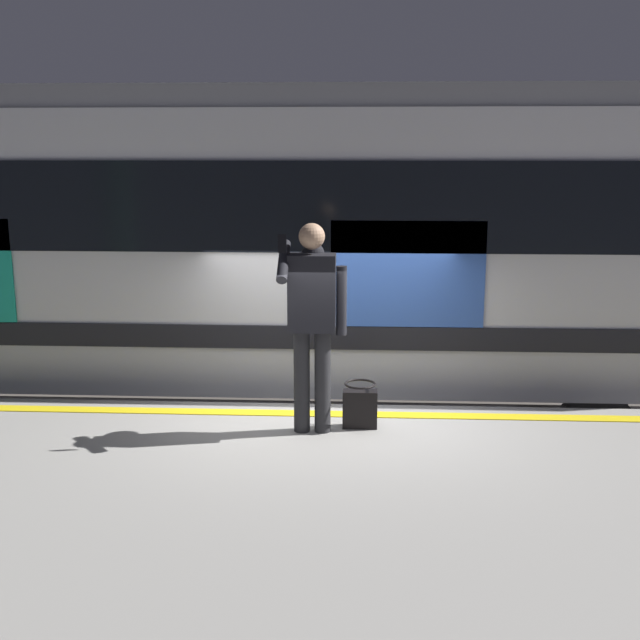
% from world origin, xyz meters
% --- Properties ---
extents(ground_plane, '(24.08, 24.08, 0.00)m').
position_xyz_m(ground_plane, '(0.00, 0.00, 0.00)').
color(ground_plane, '#4C4742').
extents(platform, '(13.37, 4.91, 1.07)m').
position_xyz_m(platform, '(0.00, 2.46, 0.54)').
color(platform, gray).
rests_on(platform, ground).
extents(safety_line, '(13.10, 0.16, 0.01)m').
position_xyz_m(safety_line, '(0.00, 0.30, 1.08)').
color(safety_line, yellow).
rests_on(safety_line, platform).
extents(track_rail_near, '(17.38, 0.08, 0.16)m').
position_xyz_m(track_rail_near, '(0.00, -1.31, 0.08)').
color(track_rail_near, slate).
rests_on(track_rail_near, ground).
extents(track_rail_far, '(17.38, 0.08, 0.16)m').
position_xyz_m(track_rail_far, '(0.00, -2.74, 0.08)').
color(track_rail_far, slate).
rests_on(track_rail_far, ground).
extents(train_carriage, '(13.68, 3.03, 3.97)m').
position_xyz_m(train_carriage, '(1.61, -2.02, 2.52)').
color(train_carriage, silver).
rests_on(train_carriage, ground).
extents(passenger, '(0.57, 0.55, 1.82)m').
position_xyz_m(passenger, '(0.09, 0.74, 2.15)').
color(passenger, '#262628').
rests_on(passenger, platform).
extents(handbag, '(0.30, 0.28, 0.41)m').
position_xyz_m(handbag, '(-0.33, 0.62, 1.27)').
color(handbag, black).
rests_on(handbag, platform).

